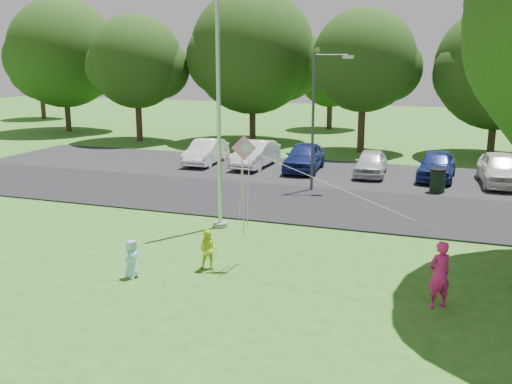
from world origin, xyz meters
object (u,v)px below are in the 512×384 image
(trash_can, at_px, (438,181))
(child_blue, at_px, (132,259))
(street_lamp, at_px, (319,109))
(child_yellow, at_px, (209,250))
(woman, at_px, (439,274))
(kite, at_px, (247,164))
(flagpole, at_px, (219,107))

(trash_can, relative_size, child_blue, 1.03)
(street_lamp, distance_m, child_yellow, 10.89)
(woman, bearing_deg, trash_can, -124.66)
(trash_can, bearing_deg, woman, -87.70)
(trash_can, bearing_deg, street_lamp, -166.08)
(kite, bearing_deg, trash_can, 44.50)
(trash_can, distance_m, kite, 12.23)
(child_blue, distance_m, kite, 3.99)
(trash_can, bearing_deg, child_yellow, -115.54)
(woman, bearing_deg, child_yellow, -41.08)
(trash_can, distance_m, woman, 12.14)
(child_yellow, distance_m, child_blue, 2.08)
(child_blue, relative_size, kite, 0.19)
(trash_can, height_order, woman, woman)
(street_lamp, xyz_separation_m, trash_can, (5.04, 1.25, -3.06))
(kite, bearing_deg, child_blue, -166.86)
(woman, distance_m, kite, 5.71)
(flagpole, xyz_separation_m, child_yellow, (1.32, -3.92, -3.59))
(street_lamp, xyz_separation_m, child_yellow, (-0.55, -10.44, -3.03))
(trash_can, distance_m, child_blue, 14.80)
(woman, bearing_deg, child_blue, -31.40)
(street_lamp, relative_size, woman, 3.68)
(flagpole, relative_size, street_lamp, 1.67)
(child_yellow, bearing_deg, kite, 20.91)
(flagpole, bearing_deg, child_yellow, -71.39)
(trash_can, xyz_separation_m, child_yellow, (-5.59, -11.69, 0.03))
(child_yellow, distance_m, kite, 2.60)
(child_blue, bearing_deg, street_lamp, 3.18)
(flagpole, relative_size, woman, 6.13)
(woman, bearing_deg, street_lamp, -100.05)
(child_blue, bearing_deg, flagpole, 9.88)
(flagpole, bearing_deg, kite, -55.97)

